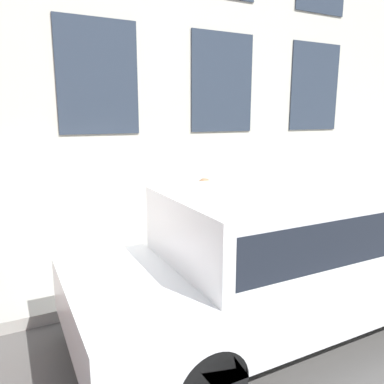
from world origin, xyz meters
The scene contains 5 objects.
ground_plane centered at (0.00, 0.00, 0.00)m, with size 80.00×80.00×0.00m, color #514F4C.
sidewalk centered at (1.29, 0.00, 0.08)m, with size 2.58×60.00×0.16m.
fire_hydrant centered at (0.38, -0.59, 0.52)m, with size 0.36×0.47×0.71m.
person centered at (0.67, -1.19, 0.99)m, with size 0.34×0.22×1.39m.
parked_truck_white_near centered at (-1.25, -1.36, 0.98)m, with size 2.03×5.19×1.70m.
Camera 1 is at (-4.56, 1.69, 2.54)m, focal length 35.00 mm.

